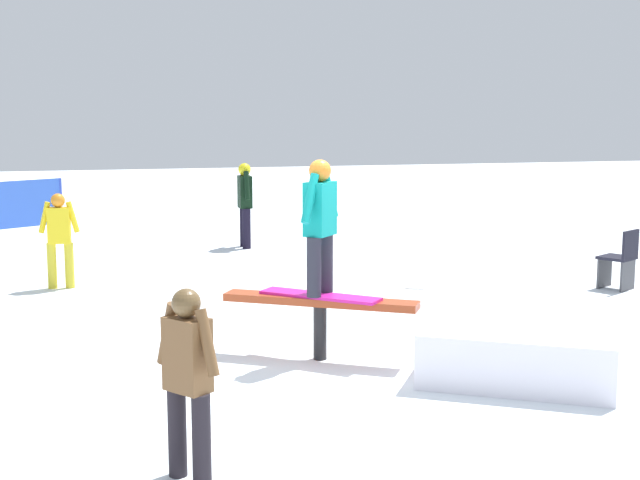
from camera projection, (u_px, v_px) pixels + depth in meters
ground_plane at (320, 359)px, 9.34m from camera, size 60.00×60.00×0.00m
rail_feature at (320, 307)px, 9.26m from camera, size 1.90×1.32×0.66m
snow_kicker_ramp at (519, 350)px, 8.71m from camera, size 2.32×2.22×0.53m
main_rider_on_rail at (320, 228)px, 9.14m from camera, size 1.16×1.07×1.43m
bystander_black at (245, 200)px, 16.66m from camera, size 0.24×0.69×1.59m
bystander_yellow at (59, 235)px, 12.90m from camera, size 0.59×0.22×1.39m
bystander_brown at (188, 374)px, 6.19m from camera, size 0.42×0.53×1.38m
loose_snowboard_white at (421, 280)px, 13.56m from camera, size 0.91×1.35×0.02m
folding_chair at (620, 261)px, 12.86m from camera, size 0.60×0.60×0.88m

